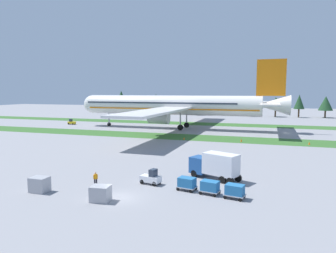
{
  "coord_description": "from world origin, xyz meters",
  "views": [
    {
      "loc": [
        15.23,
        -29.9,
        11.7
      ],
      "look_at": [
        -5.75,
        34.24,
        4.0
      ],
      "focal_mm": 33.17,
      "sensor_mm": 36.0,
      "label": 1
    }
  ],
  "objects_px": {
    "taxiway_marker_2": "(241,140)",
    "pushback_tractor": "(72,122)",
    "uld_container_1": "(101,194)",
    "airliner": "(177,105)",
    "cargo_dolly_third": "(235,190)",
    "uld_container_0": "(40,184)",
    "taxiway_marker_1": "(309,143)",
    "ground_crew_marshaller": "(96,178)",
    "baggage_tug": "(151,178)",
    "taxiway_marker_0": "(184,138)",
    "cargo_dolly_second": "(210,186)",
    "cargo_dolly_lead": "(187,183)",
    "catering_truck": "(215,165)"
  },
  "relations": [
    {
      "from": "baggage_tug",
      "to": "pushback_tractor",
      "type": "relative_size",
      "value": 1.07
    },
    {
      "from": "taxiway_marker_2",
      "to": "taxiway_marker_1",
      "type": "bearing_deg",
      "value": 2.1
    },
    {
      "from": "airliner",
      "to": "catering_truck",
      "type": "bearing_deg",
      "value": -158.17
    },
    {
      "from": "taxiway_marker_1",
      "to": "uld_container_1",
      "type": "bearing_deg",
      "value": -119.28
    },
    {
      "from": "cargo_dolly_third",
      "to": "uld_container_1",
      "type": "distance_m",
      "value": 14.54
    },
    {
      "from": "uld_container_0",
      "to": "taxiway_marker_2",
      "type": "distance_m",
      "value": 48.34
    },
    {
      "from": "cargo_dolly_third",
      "to": "catering_truck",
      "type": "xyz_separation_m",
      "value": [
        -3.36,
        6.88,
        1.03
      ]
    },
    {
      "from": "taxiway_marker_1",
      "to": "baggage_tug",
      "type": "bearing_deg",
      "value": -120.68
    },
    {
      "from": "baggage_tug",
      "to": "ground_crew_marshaller",
      "type": "bearing_deg",
      "value": 124.26
    },
    {
      "from": "airliner",
      "to": "baggage_tug",
      "type": "distance_m",
      "value": 58.97
    },
    {
      "from": "pushback_tractor",
      "to": "ground_crew_marshaller",
      "type": "height_order",
      "value": "pushback_tractor"
    },
    {
      "from": "baggage_tug",
      "to": "uld_container_0",
      "type": "height_order",
      "value": "baggage_tug"
    },
    {
      "from": "cargo_dolly_second",
      "to": "catering_truck",
      "type": "bearing_deg",
      "value": 15.62
    },
    {
      "from": "ground_crew_marshaller",
      "to": "catering_truck",
      "type": "bearing_deg",
      "value": -18.45
    },
    {
      "from": "cargo_dolly_lead",
      "to": "ground_crew_marshaller",
      "type": "relative_size",
      "value": 1.41
    },
    {
      "from": "cargo_dolly_second",
      "to": "taxiway_marker_1",
      "type": "relative_size",
      "value": 3.7
    },
    {
      "from": "uld_container_0",
      "to": "uld_container_1",
      "type": "distance_m",
      "value": 8.39
    },
    {
      "from": "taxiway_marker_1",
      "to": "taxiway_marker_2",
      "type": "xyz_separation_m",
      "value": [
        -14.58,
        -0.53,
        0.01
      ]
    },
    {
      "from": "cargo_dolly_third",
      "to": "taxiway_marker_2",
      "type": "xyz_separation_m",
      "value": [
        -2.65,
        39.55,
        -0.58
      ]
    },
    {
      "from": "cargo_dolly_second",
      "to": "taxiway_marker_1",
      "type": "xyz_separation_m",
      "value": [
        14.77,
        39.53,
        -0.59
      ]
    },
    {
      "from": "cargo_dolly_third",
      "to": "cargo_dolly_lead",
      "type": "bearing_deg",
      "value": 90.0
    },
    {
      "from": "cargo_dolly_second",
      "to": "uld_container_1",
      "type": "height_order",
      "value": "uld_container_1"
    },
    {
      "from": "airliner",
      "to": "ground_crew_marshaller",
      "type": "distance_m",
      "value": 60.53
    },
    {
      "from": "taxiway_marker_0",
      "to": "cargo_dolly_second",
      "type": "bearing_deg",
      "value": -70.65
    },
    {
      "from": "baggage_tug",
      "to": "cargo_dolly_second",
      "type": "relative_size",
      "value": 1.14
    },
    {
      "from": "pushback_tractor",
      "to": "taxiway_marker_2",
      "type": "relative_size",
      "value": 3.79
    },
    {
      "from": "uld_container_0",
      "to": "taxiway_marker_1",
      "type": "height_order",
      "value": "uld_container_0"
    },
    {
      "from": "uld_container_0",
      "to": "taxiway_marker_0",
      "type": "distance_m",
      "value": 43.73
    },
    {
      "from": "pushback_tractor",
      "to": "uld_container_1",
      "type": "height_order",
      "value": "pushback_tractor"
    },
    {
      "from": "uld_container_0",
      "to": "baggage_tug",
      "type": "bearing_deg",
      "value": 31.25
    },
    {
      "from": "airliner",
      "to": "uld_container_0",
      "type": "xyz_separation_m",
      "value": [
        2.08,
        -63.91,
        -6.5
      ]
    },
    {
      "from": "pushback_tractor",
      "to": "taxiway_marker_0",
      "type": "relative_size",
      "value": 4.61
    },
    {
      "from": "catering_truck",
      "to": "uld_container_0",
      "type": "distance_m",
      "value": 21.94
    },
    {
      "from": "cargo_dolly_second",
      "to": "pushback_tractor",
      "type": "bearing_deg",
      "value": 56.64
    },
    {
      "from": "cargo_dolly_second",
      "to": "airliner",
      "type": "bearing_deg",
      "value": 30.86
    },
    {
      "from": "cargo_dolly_lead",
      "to": "taxiway_marker_1",
      "type": "bearing_deg",
      "value": -13.32
    },
    {
      "from": "cargo_dolly_third",
      "to": "pushback_tractor",
      "type": "xyz_separation_m",
      "value": [
        -62.92,
        59.31,
        -0.1
      ]
    },
    {
      "from": "airliner",
      "to": "pushback_tractor",
      "type": "xyz_separation_m",
      "value": [
        -38.92,
        0.19,
        -6.56
      ]
    },
    {
      "from": "airliner",
      "to": "uld_container_1",
      "type": "relative_size",
      "value": 40.29
    },
    {
      "from": "uld_container_1",
      "to": "baggage_tug",
      "type": "bearing_deg",
      "value": 68.49
    },
    {
      "from": "ground_crew_marshaller",
      "to": "taxiway_marker_0",
      "type": "height_order",
      "value": "ground_crew_marshaller"
    },
    {
      "from": "taxiway_marker_2",
      "to": "pushback_tractor",
      "type": "bearing_deg",
      "value": 161.85
    },
    {
      "from": "baggage_tug",
      "to": "uld_container_1",
      "type": "bearing_deg",
      "value": 169.5
    },
    {
      "from": "airliner",
      "to": "baggage_tug",
      "type": "xyz_separation_m",
      "value": [
        13.37,
        -57.06,
        -6.56
      ]
    },
    {
      "from": "catering_truck",
      "to": "uld_container_1",
      "type": "distance_m",
      "value": 15.92
    },
    {
      "from": "ground_crew_marshaller",
      "to": "uld_container_1",
      "type": "height_order",
      "value": "ground_crew_marshaller"
    },
    {
      "from": "airliner",
      "to": "uld_container_1",
      "type": "xyz_separation_m",
      "value": [
        10.46,
        -64.44,
        -6.54
      ]
    },
    {
      "from": "cargo_dolly_lead",
      "to": "uld_container_0",
      "type": "bearing_deg",
      "value": 120.96
    },
    {
      "from": "uld_container_1",
      "to": "taxiway_marker_2",
      "type": "bearing_deg",
      "value": 76.36
    },
    {
      "from": "cargo_dolly_third",
      "to": "catering_truck",
      "type": "height_order",
      "value": "catering_truck"
    }
  ]
}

